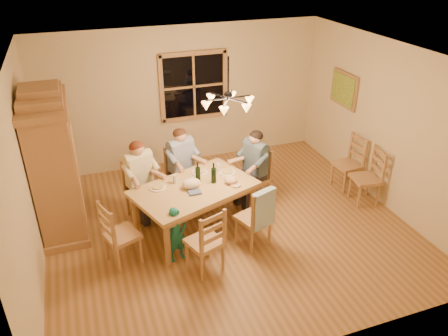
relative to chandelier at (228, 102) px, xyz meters
name	(u,v)px	position (x,y,z in m)	size (l,w,h in m)	color
floor	(228,225)	(0.00, 0.00, -2.08)	(5.50, 5.50, 0.00)	brown
ceiling	(228,56)	(0.00, 0.00, 0.62)	(5.50, 5.00, 0.02)	white
wall_back	(184,97)	(0.00, 2.50, -0.73)	(5.50, 0.02, 2.70)	beige
wall_left	(24,181)	(-2.75, 0.00, -0.73)	(0.02, 5.00, 2.70)	beige
wall_right	(385,125)	(2.75, 0.00, -0.73)	(0.02, 5.00, 2.70)	beige
window	(194,86)	(0.20, 2.47, -0.53)	(1.30, 0.06, 1.30)	black
painting	(344,89)	(2.71, 1.20, -0.48)	(0.06, 0.78, 0.64)	olive
chandelier	(228,102)	(0.00, 0.00, 0.00)	(0.77, 0.68, 0.71)	black
armoire	(55,167)	(-2.42, 0.85, -1.02)	(0.66, 1.40, 2.30)	olive
dining_table	(194,193)	(-0.50, 0.10, -1.42)	(2.05, 1.63, 0.76)	tan
chair_far_left	(142,200)	(-1.21, 0.74, -1.77)	(0.56, 0.54, 0.99)	#A37448
chair_far_right	(183,184)	(-0.46, 1.01, -1.77)	(0.56, 0.54, 0.99)	#A37448
chair_near_left	(205,251)	(-0.64, -0.85, -1.77)	(0.56, 0.54, 0.99)	#A37448
chair_near_right	(253,226)	(0.20, -0.55, -1.77)	(0.56, 0.54, 0.99)	#A37448
chair_end_left	(123,244)	(-1.67, -0.32, -1.77)	(0.54, 0.56, 0.99)	#A37448
chair_end_right	(254,187)	(0.66, 0.52, -1.77)	(0.54, 0.56, 0.99)	#A37448
adult_woman	(139,171)	(-1.21, 0.74, -1.24)	(0.50, 0.52, 0.87)	beige
adult_plaid_man	(181,156)	(-0.46, 1.01, -1.24)	(0.50, 0.52, 0.87)	#355592
adult_slate_man	(255,159)	(0.66, 0.52, -1.24)	(0.52, 0.50, 0.87)	#425769
towel	(263,209)	(0.27, -0.72, -1.38)	(0.38, 0.10, 0.58)	#98BCCE
wine_bottle_a	(198,172)	(-0.40, 0.23, -1.15)	(0.08, 0.08, 0.33)	black
wine_bottle_b	(214,173)	(-0.18, 0.13, -1.15)	(0.08, 0.08, 0.33)	black
plate_woman	(158,188)	(-1.02, 0.25, -1.31)	(0.26, 0.26, 0.02)	white
plate_plaid	(200,172)	(-0.30, 0.50, -1.31)	(0.26, 0.26, 0.02)	white
plate_slate	(227,172)	(0.12, 0.34, -1.31)	(0.26, 0.26, 0.02)	white
wine_glass_a	(175,179)	(-0.75, 0.30, -1.25)	(0.06, 0.06, 0.14)	silver
wine_glass_b	(218,168)	(0.00, 0.44, -1.25)	(0.06, 0.06, 0.14)	silver
cap	(231,180)	(0.06, 0.02, -1.26)	(0.20, 0.20, 0.11)	#D2AB8C
napkin	(195,192)	(-0.54, -0.08, -1.30)	(0.18, 0.14, 0.03)	#4F5F91
cloth_bundle	(191,183)	(-0.55, 0.08, -1.24)	(0.28, 0.22, 0.15)	beige
child	(177,234)	(-0.95, -0.52, -1.66)	(0.31, 0.20, 0.84)	#1A7669
chair_spare_front	(364,187)	(2.45, -0.11, -1.77)	(0.48, 0.50, 0.99)	#A37448
chair_spare_back	(346,172)	(2.45, 0.43, -1.77)	(0.45, 0.47, 0.99)	#A37448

